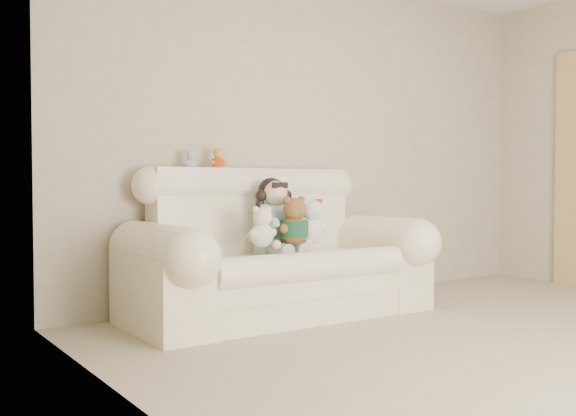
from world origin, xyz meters
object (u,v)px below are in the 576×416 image
Objects in this scene: white_cat at (311,217)px; cream_teddy at (262,223)px; brown_teddy at (294,216)px; sofa at (280,242)px; seated_child at (275,215)px.

cream_teddy is at bearing 159.54° from white_cat.
brown_teddy reaches higher than cream_teddy.
white_cat is (0.18, -0.11, 0.17)m from sofa.
white_cat is at bearing -31.55° from sofa.
seated_child reaches higher than white_cat.
brown_teddy is 0.15m from white_cat.
white_cat is at bearing 13.76° from brown_teddy.
sofa is 0.28m from white_cat.
sofa is 0.20m from seated_child.
sofa is 5.40× the size of brown_teddy.
sofa is 6.66× the size of cream_teddy.
brown_teddy is at bearing 161.55° from white_cat.
sofa reaches higher than cream_teddy.
brown_teddy reaches higher than white_cat.
seated_child is 1.41× the size of brown_teddy.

